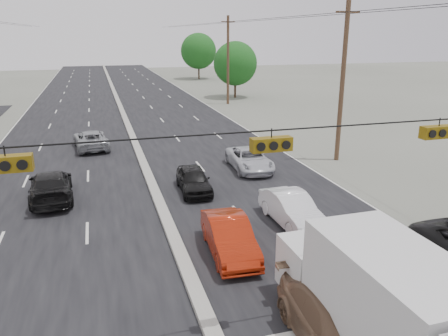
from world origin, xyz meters
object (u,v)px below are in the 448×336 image
Objects in this scene: box_truck at (373,298)px; oncoming_near at (51,186)px; queue_car_c at (249,159)px; utility_pole_right_c at (228,60)px; utility_pole_right_b at (342,82)px; tree_right_far at (198,51)px; oncoming_far at (91,140)px; tan_sedan at (338,328)px; red_sedan at (229,237)px; queue_car_a at (194,180)px; tree_right_mid at (235,64)px; queue_car_b at (292,210)px.

box_truck is 16.77m from oncoming_near.
queue_car_c is 0.93× the size of oncoming_near.
utility_pole_right_c reaches higher than oncoming_near.
utility_pole_right_b is 55.11m from tree_right_far.
utility_pole_right_b is at bearing 148.00° from oncoming_far.
queue_car_c is at bearing -174.00° from oncoming_near.
box_truck is 1.30× the size of tan_sedan.
red_sedan is at bearing -102.22° from tree_right_far.
box_truck is 1.24m from tan_sedan.
tree_right_far is at bearing 78.88° from queue_car_a.
tree_right_mid is at bearing -135.12° from oncoming_far.
box_truck is at bearing 99.84° from oncoming_far.
red_sedan is (-13.16, -40.41, -3.63)m from tree_right_mid.
queue_car_a is 0.91× the size of queue_car_b.
tree_right_mid is at bearing 76.24° from queue_car_c.
box_truck is 13.45m from queue_car_a.
tree_right_mid is at bearing 75.88° from box_truck.
queue_car_c is (3.19, 15.90, -0.08)m from tan_sedan.
utility_pole_right_b is 1.00× the size of utility_pole_right_c.
oncoming_far is at bearing 115.68° from queue_car_b.
queue_car_a is 12.14m from oncoming_far.
oncoming_near is 1.04× the size of oncoming_far.
oncoming_near is (-8.83, 14.22, -0.96)m from box_truck.
tree_right_far is at bearing 82.35° from tan_sedan.
red_sedan reaches higher than queue_car_c.
oncoming_far is (-5.01, 18.04, -0.04)m from red_sedan.
utility_pole_right_c is 1.40× the size of tree_right_mid.
tree_right_far is 1.63× the size of tan_sedan.
oncoming_far is at bearing 117.70° from queue_car_a.
tree_right_far reaches higher than oncoming_far.
queue_car_b is at bearing -99.59° from tree_right_far.
oncoming_far is at bearing 154.03° from utility_pole_right_b.
queue_car_c is (4.16, 2.91, -0.01)m from queue_car_a.
tree_right_far is 1.91× the size of red_sedan.
oncoming_near is (-6.94, 8.00, 0.02)m from red_sedan.
tree_right_mid is at bearing 71.09° from queue_car_a.
tree_right_far is 67.06m from red_sedan.
tree_right_far is (3.50, 55.00, -0.15)m from utility_pole_right_b.
tree_right_far is 60.14m from queue_car_a.
box_truck is 1.53× the size of queue_car_b.
utility_pole_right_b is 7.74m from queue_car_c.
tree_right_far is at bearing -114.17° from oncoming_near.
tree_right_far is 1.70× the size of oncoming_far.
tan_sedan is 1.00× the size of oncoming_near.
utility_pole_right_b is 19.12m from box_truck.
queue_car_c is 0.97× the size of oncoming_far.
tree_right_mid is 1.10× the size of box_truck.
tree_right_mid reaches higher than box_truck.
utility_pole_right_c is 5.64m from tree_right_mid.
tree_right_mid is 1.86× the size of queue_car_a.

